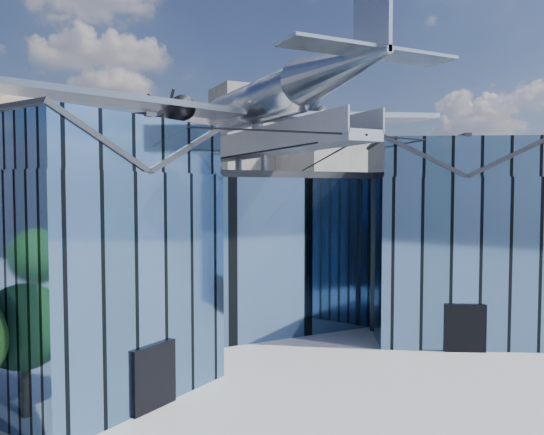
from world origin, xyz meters
name	(u,v)px	position (x,y,z in m)	size (l,w,h in m)	color
ground_plane	(288,350)	(0.00, 0.00, 0.00)	(120.00, 120.00, 0.00)	gray
museum	(246,241)	(0.00, 5.82, 5.54)	(32.88, 24.50, 17.60)	#4A6C97
bg_towers	(129,181)	(1.45, 50.49, 10.01)	(77.00, 24.50, 26.00)	slate
tree_plaza_e	(492,267)	(17.95, 2.08, 3.15)	(3.55, 3.55, 4.65)	#332414
tree_side_e	(481,245)	(26.18, 10.57, 3.61)	(3.93, 3.93, 5.34)	#332414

